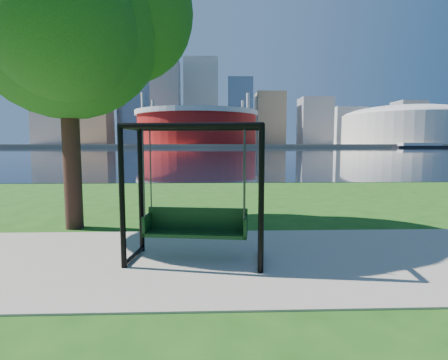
{
  "coord_description": "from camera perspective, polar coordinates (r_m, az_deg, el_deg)",
  "views": [
    {
      "loc": [
        0.0,
        -6.65,
        2.09
      ],
      "look_at": [
        0.24,
        0.0,
        1.41
      ],
      "focal_mm": 28.0,
      "sensor_mm": 36.0,
      "label": 1
    }
  ],
  "objects": [
    {
      "name": "ground",
      "position": [
        6.97,
        -1.98,
        -11.59
      ],
      "size": [
        900.0,
        900.0,
        0.0
      ],
      "primitive_type": "plane",
      "color": "#1E5114",
      "rests_on": "ground"
    },
    {
      "name": "path",
      "position": [
        6.49,
        -1.98,
        -12.79
      ],
      "size": [
        120.0,
        4.0,
        0.03
      ],
      "primitive_type": "cube",
      "color": "#9E937F",
      "rests_on": "ground"
    },
    {
      "name": "river",
      "position": [
        108.67,
        -2.01,
        4.8
      ],
      "size": [
        900.0,
        180.0,
        0.02
      ],
      "primitive_type": "cube",
      "color": "black",
      "rests_on": "ground"
    },
    {
      "name": "far_bank",
      "position": [
        312.65,
        -2.02,
        5.69
      ],
      "size": [
        900.0,
        228.0,
        2.0
      ],
      "primitive_type": "cube",
      "color": "#937F60",
      "rests_on": "ground"
    },
    {
      "name": "stadium",
      "position": [
        242.16,
        -4.42,
        8.75
      ],
      "size": [
        83.0,
        83.0,
        32.0
      ],
      "color": "maroon",
      "rests_on": "far_bank"
    },
    {
      "name": "arena",
      "position": [
        277.14,
        27.44,
        8.09
      ],
      "size": [
        84.0,
        84.0,
        26.56
      ],
      "color": "beige",
      "rests_on": "far_bank"
    },
    {
      "name": "skyline",
      "position": [
        327.81,
        -2.8,
        11.81
      ],
      "size": [
        392.0,
        66.0,
        96.5
      ],
      "color": "gray",
      "rests_on": "far_bank"
    },
    {
      "name": "swing",
      "position": [
        6.15,
        -4.64,
        -2.7
      ],
      "size": [
        2.49,
        1.33,
        2.43
      ],
      "rotation": [
        0.0,
        0.0,
        -0.13
      ],
      "color": "black",
      "rests_on": "ground"
    },
    {
      "name": "park_tree",
      "position": [
        9.89,
        -24.64,
        23.27
      ],
      "size": [
        5.95,
        5.37,
        7.39
      ],
      "color": "black",
      "rests_on": "ground"
    },
    {
      "name": "barge",
      "position": [
        222.36,
        29.33,
        4.93
      ],
      "size": [
        28.09,
        8.05,
        2.79
      ],
      "rotation": [
        0.0,
        0.0,
        0.02
      ],
      "color": "black",
      "rests_on": "river"
    }
  ]
}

